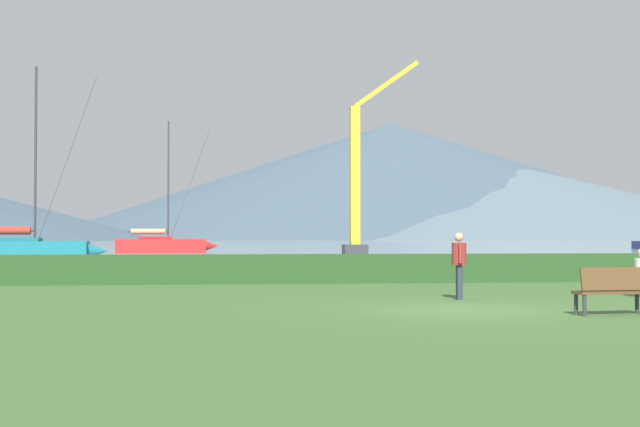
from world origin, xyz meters
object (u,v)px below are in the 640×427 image
sailboat_slip_4 (162,244)px  person_standing_walker (459,260)px  dock_crane (357,189)px  park_bench_near_path (613,289)px  sailboat_slip_0 (26,249)px

sailboat_slip_4 → person_standing_walker: (10.80, -58.95, 0.21)m
person_standing_walker → dock_crane: bearing=91.6°
person_standing_walker → dock_crane: 53.46m
park_bench_near_path → person_standing_walker: 4.87m
sailboat_slip_0 → park_bench_near_path: 43.71m
park_bench_near_path → sailboat_slip_4: bearing=95.7°
sailboat_slip_4 → person_standing_walker: sailboat_slip_4 is taller
sailboat_slip_0 → sailboat_slip_4: bearing=71.5°
sailboat_slip_4 → dock_crane: bearing=-25.3°
sailboat_slip_0 → dock_crane: 30.25m
sailboat_slip_0 → sailboat_slip_4: sailboat_slip_0 is taller
sailboat_slip_4 → dock_crane: 18.51m
sailboat_slip_4 → park_bench_near_path: sailboat_slip_4 is taller
person_standing_walker → sailboat_slip_4: bearing=108.4°
sailboat_slip_4 → dock_crane: size_ratio=0.71×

